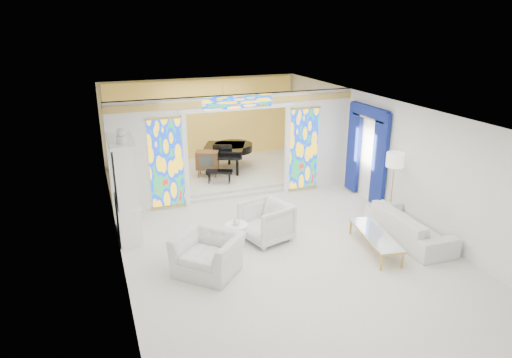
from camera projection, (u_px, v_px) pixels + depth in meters
name	position (u px, v px, depth m)	size (l,w,h in m)	color
floor	(263.00, 225.00, 11.57)	(12.00, 12.00, 0.00)	silver
ceiling	(263.00, 107.00, 10.57)	(7.00, 12.00, 0.02)	white
wall_back	(203.00, 120.00, 16.37)	(7.00, 0.02, 3.00)	white
wall_front	(435.00, 307.00, 5.77)	(7.00, 0.02, 3.00)	white
wall_left	(113.00, 186.00, 9.92)	(0.02, 12.00, 3.00)	white
wall_right	(385.00, 155.00, 12.22)	(0.02, 12.00, 3.00)	white
partition_wall	(237.00, 143.00, 12.78)	(7.00, 0.22, 3.00)	white
stained_glass_left	(166.00, 164.00, 12.14)	(0.90, 0.04, 2.40)	gold
stained_glass_right	(304.00, 149.00, 13.47)	(0.90, 0.04, 2.40)	gold
stained_glass_transom	(238.00, 102.00, 12.30)	(2.00, 0.04, 0.34)	gold
alcove_platform	(218.00, 173.00, 15.16)	(6.80, 3.80, 0.18)	silver
gold_curtain_back	(203.00, 121.00, 16.27)	(6.70, 0.10, 2.90)	#F9D556
chandelier	(223.00, 99.00, 14.32)	(0.48, 0.48, 0.30)	#BB9441
blue_drapes	(367.00, 146.00, 12.78)	(0.14, 1.85, 2.65)	navy
china_cabinet	(126.00, 190.00, 10.65)	(0.56, 1.46, 2.72)	white
armchair_left	(208.00, 254.00, 9.31)	(1.26, 1.10, 0.82)	white
armchair_right	(266.00, 222.00, 10.64)	(0.99, 1.02, 0.93)	white
sofa	(409.00, 225.00, 10.72)	(2.41, 0.94, 0.70)	white
side_table	(237.00, 233.00, 10.16)	(0.60, 0.60, 0.64)	white
vase	(236.00, 221.00, 10.06)	(0.16, 0.16, 0.17)	white
coffee_table	(375.00, 235.00, 10.19)	(0.89, 1.91, 0.41)	silver
floor_lamp	(395.00, 163.00, 11.37)	(0.48, 0.48, 1.80)	#BB9441
grand_piano	(228.00, 150.00, 15.12)	(2.18, 2.54, 0.98)	black
tv_console	(207.00, 160.00, 14.45)	(0.82, 0.70, 0.81)	brown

